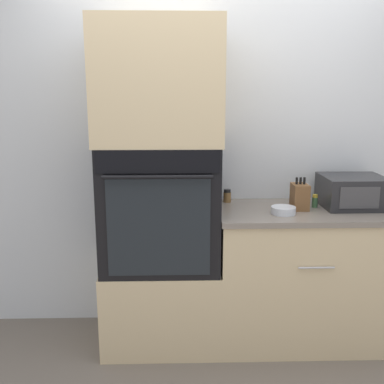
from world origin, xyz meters
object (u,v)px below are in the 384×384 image
microwave (353,191)px  bowl (283,210)px  condiment_jar_mid (315,201)px  wall_oven (161,205)px  knife_block (300,196)px  condiment_jar_near (227,196)px

microwave → bowl: microwave is taller
microwave → bowl: bearing=-160.9°
microwave → condiment_jar_mid: size_ratio=4.72×
wall_oven → bowl: wall_oven is taller
knife_block → wall_oven: bearing=-179.7°
wall_oven → knife_block: size_ratio=3.76×
microwave → condiment_jar_mid: bearing=-177.0°
wall_oven → condiment_jar_near: bearing=25.0°
bowl → condiment_jar_mid: 0.29m
wall_oven → knife_block: wall_oven is taller
microwave → condiment_jar_near: microwave is taller
condiment_jar_mid → wall_oven: bearing=-177.2°
bowl → condiment_jar_near: bearing=135.0°
wall_oven → microwave: bearing=2.9°
wall_oven → knife_block: 0.91m
condiment_jar_near → condiment_jar_mid: bearing=-15.9°
bowl → condiment_jar_near: condiment_jar_near is taller
bowl → condiment_jar_mid: (0.25, 0.16, 0.02)m
wall_oven → microwave: size_ratio=1.97×
wall_oven → bowl: bearing=-8.0°
condiment_jar_near → knife_block: bearing=-24.6°
microwave → bowl: size_ratio=2.62×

